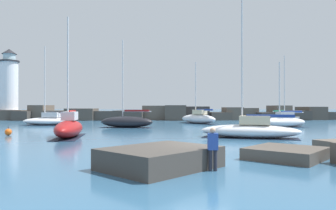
{
  "coord_description": "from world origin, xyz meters",
  "views": [
    {
      "loc": [
        -2.09,
        -13.62,
        2.32
      ],
      "look_at": [
        -0.69,
        24.18,
        2.52
      ],
      "focal_mm": 35.0,
      "sensor_mm": 36.0,
      "label": 1
    }
  ],
  "objects": [
    {
      "name": "sailboat_moored_2",
      "position": [
        -5.35,
        22.8,
        0.67
      ],
      "size": [
        6.21,
        3.11,
        9.77
      ],
      "color": "black",
      "rests_on": "ground"
    },
    {
      "name": "sailboat_moored_6",
      "position": [
        4.9,
        10.38,
        0.62
      ],
      "size": [
        7.57,
        4.33,
        10.69
      ],
      "color": "white",
      "rests_on": "ground"
    },
    {
      "name": "breakwater_jetty",
      "position": [
        0.78,
        43.95,
        1.02
      ],
      "size": [
        59.89,
        6.88,
        2.6
      ],
      "color": "#4C443D",
      "rests_on": "ground"
    },
    {
      "name": "sailboat_moored_1",
      "position": [
        -8.68,
        11.42,
        0.75
      ],
      "size": [
        2.42,
        6.72,
        9.0
      ],
      "color": "maroon",
      "rests_on": "ground"
    },
    {
      "name": "lighthouse",
      "position": [
        -27.92,
        44.87,
        5.36
      ],
      "size": [
        4.0,
        4.0,
        12.51
      ],
      "color": "gray",
      "rests_on": "ground"
    },
    {
      "name": "sailboat_moored_5",
      "position": [
        16.78,
        34.33,
        0.65
      ],
      "size": [
        6.22,
        6.09,
        9.99
      ],
      "color": "#195138",
      "rests_on": "ground"
    },
    {
      "name": "foreground_rocks",
      "position": [
        2.63,
        -0.53,
        0.38
      ],
      "size": [
        13.01,
        7.72,
        0.91
      ],
      "color": "#4C443D",
      "rests_on": "ground"
    },
    {
      "name": "sailboat_moored_0",
      "position": [
        12.27,
        22.8,
        0.65
      ],
      "size": [
        6.2,
        3.35,
        7.37
      ],
      "color": "white",
      "rests_on": "ground"
    },
    {
      "name": "open_sea_beyond",
      "position": [
        0.0,
        104.02,
        0.0
      ],
      "size": [
        400.0,
        116.0,
        0.01
      ],
      "color": "#235175",
      "rests_on": "ground"
    },
    {
      "name": "person_on_rocks",
      "position": [
        -0.04,
        -1.9,
        0.87
      ],
      "size": [
        0.36,
        0.22,
        1.57
      ],
      "color": "#282833",
      "rests_on": "ground"
    },
    {
      "name": "mooring_buoy_orange_near",
      "position": [
        -14.03,
        13.28,
        0.27
      ],
      "size": [
        0.55,
        0.55,
        0.75
      ],
      "color": "#EA5914",
      "rests_on": "ground"
    },
    {
      "name": "ground_plane",
      "position": [
        0.0,
        0.0,
        0.0
      ],
      "size": [
        600.0,
        600.0,
        0.0
      ],
      "primitive_type": "plane",
      "color": "#336084"
    },
    {
      "name": "sailboat_moored_3",
      "position": [
        -15.56,
        28.08,
        0.59
      ],
      "size": [
        6.71,
        2.91,
        9.99
      ],
      "color": "white",
      "rests_on": "ground"
    },
    {
      "name": "sailboat_moored_4",
      "position": [
        3.73,
        31.24,
        0.73
      ],
      "size": [
        5.21,
        6.47,
        8.52
      ],
      "color": "white",
      "rests_on": "ground"
    }
  ]
}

